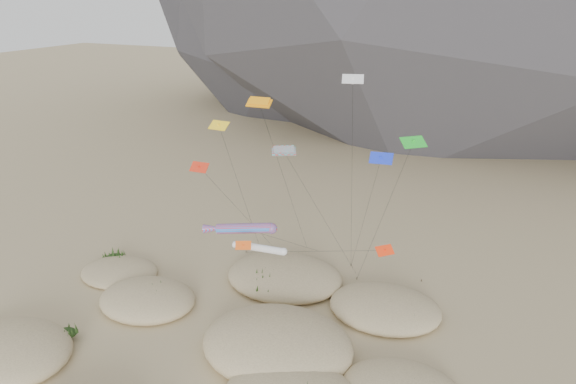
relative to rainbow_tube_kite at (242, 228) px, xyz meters
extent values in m
plane|color=#CCB789|center=(1.03, -7.57, -10.82)|extent=(500.00, 500.00, 0.00)
ellipsoid|color=#CCB789|center=(-17.71, -15.45, -10.07)|extent=(13.04, 11.08, 3.34)
ellipsoid|color=#CCB789|center=(-11.55, -1.73, -10.19)|extent=(11.32, 9.63, 2.83)
ellipsoid|color=#CCB789|center=(5.76, -3.84, -9.83)|extent=(15.29, 12.99, 4.41)
ellipsoid|color=#CCB789|center=(0.47, 9.52, -10.17)|extent=(14.44, 12.27, 2.93)
ellipsoid|color=#CCB789|center=(13.52, 7.68, -10.22)|extent=(12.49, 10.61, 2.68)
ellipsoid|color=#CCB789|center=(-19.17, 2.55, -10.44)|extent=(9.97, 8.47, 1.70)
ellipsoid|color=black|center=(-18.20, -13.88, -9.92)|extent=(2.43, 2.08, 0.73)
ellipsoid|color=black|center=(-14.82, -10.69, -10.02)|extent=(2.22, 1.90, 0.66)
ellipsoid|color=black|center=(-11.13, -0.97, -10.02)|extent=(3.04, 2.60, 0.91)
ellipsoid|color=black|center=(-9.28, -0.58, -10.12)|extent=(2.12, 1.81, 0.63)
ellipsoid|color=black|center=(4.41, -3.71, -9.72)|extent=(3.86, 3.30, 1.16)
ellipsoid|color=black|center=(8.09, -1.32, -9.82)|extent=(2.52, 2.15, 0.76)
ellipsoid|color=black|center=(0.72, -5.50, -9.92)|extent=(2.67, 2.28, 0.80)
ellipsoid|color=black|center=(-1.38, 7.33, -9.82)|extent=(2.72, 2.33, 0.82)
ellipsoid|color=black|center=(-0.16, 5.07, -9.92)|extent=(2.54, 2.17, 0.76)
ellipsoid|color=black|center=(15.82, 5.42, -10.12)|extent=(2.58, 2.21, 0.77)
ellipsoid|color=black|center=(14.05, 5.62, -10.22)|extent=(2.31, 1.98, 0.69)
ellipsoid|color=black|center=(-22.10, 5.21, -10.32)|extent=(2.68, 2.29, 0.80)
ellipsoid|color=black|center=(-19.19, 2.44, -10.42)|extent=(2.09, 1.79, 0.63)
cylinder|color=#3F2D1E|center=(-2.79, 15.61, -10.67)|extent=(0.08, 0.08, 0.30)
cylinder|color=#3F2D1E|center=(-0.83, 16.92, -10.67)|extent=(0.08, 0.08, 0.30)
cylinder|color=#3F2D1E|center=(5.10, 12.56, -10.67)|extent=(0.08, 0.08, 0.30)
cylinder|color=#3F2D1E|center=(6.67, 16.65, -10.67)|extent=(0.08, 0.08, 0.30)
cylinder|color=#3F2D1E|center=(8.44, 13.56, -10.67)|extent=(0.08, 0.08, 0.30)
cylinder|color=#3F2D1E|center=(-7.60, 14.59, -10.67)|extent=(0.08, 0.08, 0.30)
cylinder|color=#3F2D1E|center=(15.83, 16.28, -10.67)|extent=(0.08, 0.08, 0.30)
cylinder|color=#3F2D1E|center=(-5.78, 15.56, -10.67)|extent=(0.08, 0.08, 0.30)
cylinder|color=red|center=(0.26, 0.05, 0.04)|extent=(5.95, 2.37, 1.66)
sphere|color=red|center=(3.08, 0.71, 0.27)|extent=(1.11, 1.11, 1.11)
cone|color=red|center=(-2.83, -0.67, -0.25)|extent=(2.55, 1.47, 1.19)
cylinder|color=black|center=(0.68, 9.56, -5.39)|extent=(0.85, 19.04, 10.88)
cylinder|color=silver|center=(3.39, -1.90, -0.76)|extent=(4.55, 0.96, 1.03)
sphere|color=silver|center=(5.62, -2.03, -0.58)|extent=(0.75, 0.75, 0.75)
cone|color=silver|center=(0.93, -1.77, -0.98)|extent=(1.86, 0.74, 0.77)
cylinder|color=black|center=(1.09, 7.15, -5.79)|extent=(4.63, 18.13, 10.09)
cube|color=orange|center=(-1.70, 7.71, 11.38)|extent=(2.82, 1.23, 0.82)
cube|color=orange|center=(-1.70, 7.71, 11.59)|extent=(2.40, 0.97, 0.80)
cylinder|color=black|center=(-1.12, 13.47, 0.28)|extent=(1.19, 11.54, 22.22)
cube|color=red|center=(2.92, 4.02, 7.45)|extent=(2.64, 2.09, 0.67)
cube|color=red|center=(2.92, 4.02, 7.67)|extent=(2.22, 1.72, 0.67)
cylinder|color=black|center=(5.46, 9.43, -1.69)|extent=(5.11, 10.85, 18.29)
cube|color=#1931DB|center=(13.24, 3.25, 8.21)|extent=(2.26, 1.34, 0.86)
cube|color=#1931DB|center=(13.24, 3.25, 8.06)|extent=(0.29, 0.31, 0.72)
cylinder|color=black|center=(9.96, 9.95, -1.28)|extent=(6.59, 13.43, 19.00)
cube|color=#EE5816|center=(2.05, -3.46, 0.00)|extent=(1.68, 1.31, 0.63)
cube|color=#EE5816|center=(2.05, -3.46, -0.15)|extent=(0.25, 0.27, 0.51)
cylinder|color=black|center=(-0.37, 6.08, -5.39)|extent=(4.87, 19.08, 10.80)
cube|color=#FE330D|center=(14.22, 2.87, -0.93)|extent=(1.87, 1.89, 0.75)
cube|color=#FE330D|center=(14.22, 2.87, -1.08)|extent=(0.33, 0.33, 0.60)
cylinder|color=black|center=(3.31, 8.73, -5.85)|extent=(21.85, 11.74, 9.87)
cube|color=yellow|center=(-5.21, 4.98, 9.17)|extent=(2.25, 1.29, 0.79)
cube|color=yellow|center=(-5.21, 4.98, 9.02)|extent=(0.28, 0.24, 0.75)
cylinder|color=black|center=(-5.49, 10.27, -0.80)|extent=(0.60, 10.61, 19.95)
cube|color=silver|center=(9.11, 6.65, 14.79)|extent=(2.31, 1.64, 0.77)
cube|color=silver|center=(9.11, 6.65, 14.64)|extent=(0.30, 0.28, 0.72)
cylinder|color=black|center=(7.89, 11.65, 2.01)|extent=(2.46, 10.02, 25.58)
cube|color=green|center=(16.09, 3.27, 10.06)|extent=(2.53, 2.43, 0.78)
cube|color=green|center=(16.09, 3.27, 9.91)|extent=(0.34, 0.33, 0.79)
cylinder|color=black|center=(12.26, 8.41, -0.36)|extent=(7.69, 10.32, 20.85)
cube|color=red|center=(-6.94, 3.36, 4.70)|extent=(2.08, 1.00, 0.92)
cube|color=red|center=(-6.94, 3.36, 4.55)|extent=(0.25, 0.33, 0.68)
cylinder|color=black|center=(-4.86, 9.48, -3.04)|extent=(4.17, 12.28, 15.49)
camera|label=1|loc=(25.78, -45.94, 23.17)|focal=35.00mm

